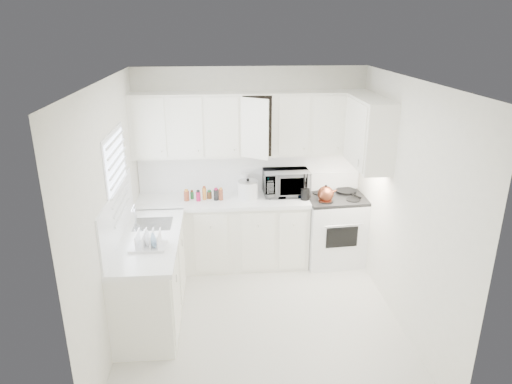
{
  "coord_description": "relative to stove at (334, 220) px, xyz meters",
  "views": [
    {
      "loc": [
        -0.41,
        -4.34,
        3.09
      ],
      "look_at": [
        0.0,
        0.7,
        1.25
      ],
      "focal_mm": 32.39,
      "sensor_mm": 36.0,
      "label": 1
    }
  ],
  "objects": [
    {
      "name": "spice_left_3",
      "position": [
        -1.74,
        0.05,
        0.41
      ],
      "size": [
        0.06,
        0.06,
        0.13
      ],
      "primitive_type": "cylinder",
      "color": "orange",
      "rests_on": "countertop_back"
    },
    {
      "name": "sauce_right_2",
      "position": [
        -0.42,
        0.18,
        0.44
      ],
      "size": [
        0.06,
        0.06,
        0.19
      ],
      "primitive_type": "cylinder",
      "color": "brown",
      "rests_on": "countertop_back"
    },
    {
      "name": "wall_front",
      "position": [
        -1.11,
        -2.88,
        0.7
      ],
      "size": [
        3.0,
        0.0,
        3.0
      ],
      "primitive_type": "plane",
      "rotation": [
        -1.57,
        0.0,
        0.0
      ],
      "color": "white",
      "rests_on": "ground"
    },
    {
      "name": "countertop_back",
      "position": [
        -1.5,
        0.01,
        0.32
      ],
      "size": [
        2.24,
        0.64,
        0.05
      ],
      "primitive_type": "cube",
      "color": "white",
      "rests_on": "lower_cabinets_back"
    },
    {
      "name": "upper_cabinets_right",
      "position": [
        0.22,
        -0.46,
        0.9
      ],
      "size": [
        0.33,
        0.9,
        0.8
      ],
      "primitive_type": null,
      "color": "white",
      "rests_on": "wall_right"
    },
    {
      "name": "paper_towel",
      "position": [
        -1.19,
        0.22,
        0.48
      ],
      "size": [
        0.12,
        0.12,
        0.27
      ],
      "primitive_type": "cylinder",
      "color": "white",
      "rests_on": "countertop_back"
    },
    {
      "name": "dish_rack",
      "position": [
        -2.27,
        -1.32,
        0.45
      ],
      "size": [
        0.37,
        0.28,
        0.2
      ],
      "primitive_type": null,
      "rotation": [
        0.0,
        0.0,
        -0.03
      ],
      "color": "white",
      "rests_on": "countertop_left"
    },
    {
      "name": "backsplash_left",
      "position": [
        -2.6,
        -1.08,
        0.62
      ],
      "size": [
        0.02,
        1.6,
        0.55
      ],
      "primitive_type": "cube",
      "color": "white",
      "rests_on": "wall_left"
    },
    {
      "name": "floor",
      "position": [
        -1.11,
        -1.28,
        -0.6
      ],
      "size": [
        3.2,
        3.2,
        0.0
      ],
      "primitive_type": "plane",
      "color": "silver",
      "rests_on": "ground"
    },
    {
      "name": "frying_pan",
      "position": [
        0.18,
        0.16,
        0.37
      ],
      "size": [
        0.44,
        0.55,
        0.04
      ],
      "primitive_type": null,
      "rotation": [
        0.0,
        0.0,
        0.37
      ],
      "color": "black",
      "rests_on": "stove"
    },
    {
      "name": "countertop_left",
      "position": [
        -2.3,
        -1.08,
        0.32
      ],
      "size": [
        0.64,
        1.62,
        0.05
      ],
      "primitive_type": "cube",
      "color": "white",
      "rests_on": "lower_cabinets_left"
    },
    {
      "name": "spice_left_0",
      "position": [
        -1.96,
        0.14,
        0.41
      ],
      "size": [
        0.06,
        0.06,
        0.13
      ],
      "primitive_type": "cylinder",
      "color": "brown",
      "rests_on": "countertop_back"
    },
    {
      "name": "backsplash_back",
      "position": [
        -1.11,
        0.31,
        0.62
      ],
      "size": [
        2.98,
        0.02,
        0.55
      ],
      "primitive_type": "cube",
      "color": "white",
      "rests_on": "wall_back"
    },
    {
      "name": "wall_back",
      "position": [
        -1.11,
        0.32,
        0.7
      ],
      "size": [
        3.0,
        0.0,
        3.0
      ],
      "primitive_type": "plane",
      "rotation": [
        1.57,
        0.0,
        0.0
      ],
      "color": "white",
      "rests_on": "ground"
    },
    {
      "name": "utensil_crock",
      "position": [
        -0.43,
        -0.1,
        0.53
      ],
      "size": [
        0.14,
        0.14,
        0.36
      ],
      "primitive_type": null,
      "rotation": [
        0.0,
        0.0,
        0.18
      ],
      "color": "black",
      "rests_on": "countertop_back"
    },
    {
      "name": "spice_left_1",
      "position": [
        -1.89,
        0.05,
        0.41
      ],
      "size": [
        0.06,
        0.06,
        0.13
      ],
      "primitive_type": "cylinder",
      "color": "#236B31",
      "rests_on": "countertop_back"
    },
    {
      "name": "spice_left_5",
      "position": [
        -1.59,
        0.05,
        0.41
      ],
      "size": [
        0.06,
        0.06,
        0.13
      ],
      "primitive_type": "cylinder",
      "color": "black",
      "rests_on": "countertop_back"
    },
    {
      "name": "wall_right",
      "position": [
        0.39,
        -1.28,
        0.7
      ],
      "size": [
        0.0,
        3.2,
        3.2
      ],
      "primitive_type": "plane",
      "rotation": [
        1.57,
        0.0,
        -1.57
      ],
      "color": "white",
      "rests_on": "ground"
    },
    {
      "name": "rice_cooker",
      "position": [
        -1.17,
        0.02,
        0.48
      ],
      "size": [
        0.28,
        0.28,
        0.27
      ],
      "primitive_type": null,
      "rotation": [
        0.0,
        0.0,
        0.03
      ],
      "color": "white",
      "rests_on": "countertop_back"
    },
    {
      "name": "spice_left_4",
      "position": [
        -1.66,
        0.14,
        0.41
      ],
      "size": [
        0.06,
        0.06,
        0.13
      ],
      "primitive_type": "cylinder",
      "color": "brown",
      "rests_on": "countertop_back"
    },
    {
      "name": "sauce_right_1",
      "position": [
        -0.48,
        0.12,
        0.44
      ],
      "size": [
        0.06,
        0.06,
        0.19
      ],
      "primitive_type": "cylinder",
      "color": "orange",
      "rests_on": "countertop_back"
    },
    {
      "name": "upper_cabinets_back",
      "position": [
        -1.11,
        0.15,
        0.9
      ],
      "size": [
        3.0,
        0.33,
        0.8
      ],
      "primitive_type": null,
      "color": "white",
      "rests_on": "wall_back"
    },
    {
      "name": "stove",
      "position": [
        0.0,
        0.0,
        0.0
      ],
      "size": [
        0.83,
        0.7,
        1.2
      ],
      "primitive_type": null,
      "rotation": [
        0.0,
        0.0,
        0.08
      ],
      "color": "white",
      "rests_on": "floor"
    },
    {
      "name": "sauce_right_0",
      "position": [
        -0.53,
        0.18,
        0.44
      ],
      "size": [
        0.06,
        0.06,
        0.19
      ],
      "primitive_type": "cylinder",
      "color": "#B7184A",
      "rests_on": "countertop_back"
    },
    {
      "name": "spice_left_6",
      "position": [
        -1.51,
        0.14,
        0.41
      ],
      "size": [
        0.06,
        0.06,
        0.13
      ],
      "primitive_type": "cylinder",
      "color": "brown",
      "rests_on": "countertop_back"
    },
    {
      "name": "lower_cabinets_back",
      "position": [
        -1.5,
        0.02,
        -0.15
      ],
      "size": [
        2.22,
        0.6,
        0.9
      ],
      "primitive_type": null,
      "color": "white",
      "rests_on": "floor"
    },
    {
      "name": "lower_cabinets_left",
      "position": [
        -2.31,
        -1.08,
        -0.15
      ],
      "size": [
        0.6,
        1.6,
        0.9
      ],
      "primitive_type": null,
      "color": "white",
      "rests_on": "floor"
    },
    {
      "name": "ceiling",
      "position": [
        -1.11,
        -1.28,
        2.0
      ],
      "size": [
        3.2,
        3.2,
        0.0
      ],
      "primitive_type": "plane",
      "rotation": [
        3.14,
        0.0,
        0.0
      ],
      "color": "white",
      "rests_on": "ground"
    },
    {
      "name": "wall_left",
      "position": [
        -2.61,
        -1.28,
        0.7
      ],
      "size": [
        0.0,
        3.2,
        3.2
      ],
      "primitive_type": "plane",
      "rotation": [
        1.57,
        0.0,
        1.57
      ],
      "color": "white",
      "rests_on": "ground"
    },
    {
      "name": "spice_left_2",
      "position": [
        -1.81,
        0.14,
        0.41
      ],
      "size": [
        0.06,
        0.06,
        0.13
      ],
      "primitive_type": "cylinder",
      "color": "#B7184A",
      "rests_on": "countertop_back"
    },
    {
      "name": "window_blinds",
      "position": [
        -2.59,
        -0.93,
        0.95
      ],
      "size": [
        0.06,
        0.96,
        1.06
      ],
      "primitive_type": null,
      "color": "white",
      "rests_on": "wall_left"
    },
    {
      "name": "sink",
      "position": [
        -2.3,
        -0.73,
        0.47
      ],
      "size": [
        0.42,
        0.38,
        0.3
      ],
      "primitive_type": null,
      "color": "gray",
      "rests_on": "countertop_left"
    },
    {
      "name": "microwave",
      "position": [
        -0.65,
        0.12,
        0.55
      ],
      "size": [
        0.61,
        0.35,
        0.41
      ],
      "primitive_type": "imported",
      "rotation": [
        0.0,
        0.0,
        0.03
      ],
      "color": "gray",
      "rests_on": "countertop_back"
    },
    {
      "name": "tea_kettle",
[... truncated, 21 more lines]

